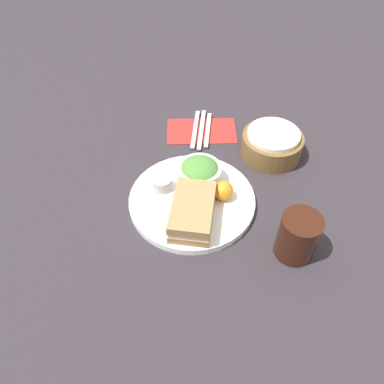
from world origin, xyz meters
TOP-DOWN VIEW (x-y plane):
  - ground_plane at (0.00, 0.00)m, footprint 4.00×4.00m
  - plate at (0.00, 0.00)m, footprint 0.30×0.30m
  - sandwich at (0.06, -0.00)m, footprint 0.16×0.11m
  - salad_bowl at (-0.05, 0.02)m, footprint 0.10×0.10m
  - dressing_cup at (-0.03, -0.07)m, footprint 0.05×0.05m
  - orange_wedge at (-0.00, 0.07)m, footprint 0.05×0.05m
  - drink_glass at (0.14, 0.21)m, footprint 0.08×0.08m
  - bread_basket at (-0.17, 0.21)m, footprint 0.16×0.16m
  - napkin at (-0.27, 0.03)m, footprint 0.12×0.20m
  - fork at (-0.27, 0.02)m, footprint 0.17×0.03m
  - knife at (-0.27, 0.03)m, footprint 0.18×0.03m
  - spoon at (-0.27, 0.05)m, footprint 0.15×0.03m

SIDE VIEW (x-z plane):
  - ground_plane at x=0.00m, z-range 0.00..0.00m
  - napkin at x=-0.27m, z-range 0.00..0.00m
  - fork at x=-0.27m, z-range 0.00..0.01m
  - knife at x=-0.27m, z-range 0.00..0.01m
  - spoon at x=-0.27m, z-range 0.00..0.01m
  - plate at x=0.00m, z-range 0.00..0.02m
  - dressing_cup at x=-0.03m, z-range 0.02..0.05m
  - bread_basket at x=-0.17m, z-range 0.00..0.07m
  - orange_wedge at x=0.00m, z-range 0.02..0.06m
  - sandwich at x=0.06m, z-range 0.02..0.07m
  - salad_bowl at x=-0.05m, z-range 0.02..0.08m
  - drink_glass at x=0.14m, z-range 0.00..0.11m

